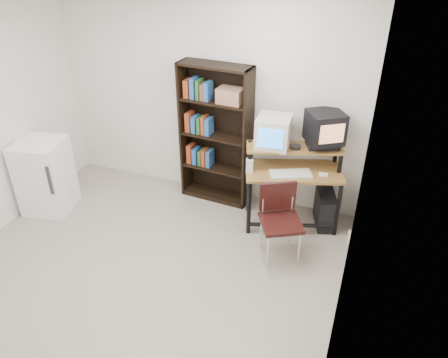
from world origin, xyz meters
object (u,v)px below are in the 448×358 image
(crt_tv, at_px, (325,127))
(mini_fridge, at_px, (45,176))
(computer_desk, at_px, (293,174))
(bookshelf, at_px, (216,133))
(crt_monitor, at_px, (273,132))
(school_chair, at_px, (280,214))
(pc_tower, at_px, (325,209))

(crt_tv, height_order, mini_fridge, crt_tv)
(computer_desk, height_order, bookshelf, bookshelf)
(computer_desk, height_order, crt_monitor, crt_monitor)
(crt_tv, distance_m, bookshelf, 1.36)
(crt_tv, relative_size, school_chair, 0.62)
(computer_desk, bearing_deg, pc_tower, -5.36)
(computer_desk, height_order, crt_tv, crt_tv)
(school_chair, relative_size, mini_fridge, 0.89)
(pc_tower, height_order, school_chair, school_chair)
(crt_tv, bearing_deg, computer_desk, -177.42)
(pc_tower, distance_m, school_chair, 0.88)
(crt_tv, height_order, school_chair, crt_tv)
(crt_monitor, relative_size, crt_tv, 0.80)
(mini_fridge, bearing_deg, pc_tower, 1.71)
(computer_desk, relative_size, bookshelf, 0.68)
(computer_desk, xyz_separation_m, bookshelf, (-1.06, 0.24, 0.25))
(school_chair, bearing_deg, bookshelf, 112.41)
(computer_desk, xyz_separation_m, crt_monitor, (-0.28, 0.04, 0.47))
(pc_tower, relative_size, mini_fridge, 0.48)
(computer_desk, distance_m, school_chair, 0.65)
(pc_tower, bearing_deg, crt_monitor, 165.91)
(crt_tv, height_order, pc_tower, crt_tv)
(pc_tower, bearing_deg, school_chair, -137.48)
(crt_monitor, height_order, crt_tv, crt_tv)
(school_chair, xyz_separation_m, bookshelf, (-1.06, 0.87, 0.41))
(pc_tower, xyz_separation_m, school_chair, (-0.40, -0.72, 0.31))
(computer_desk, relative_size, school_chair, 1.46)
(pc_tower, height_order, mini_fridge, mini_fridge)
(crt_tv, bearing_deg, crt_monitor, 162.12)
(crt_tv, xyz_separation_m, school_chair, (-0.27, -0.82, -0.71))
(school_chair, relative_size, bookshelf, 0.46)
(crt_monitor, xyz_separation_m, mini_fridge, (-2.69, -0.83, -0.68))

